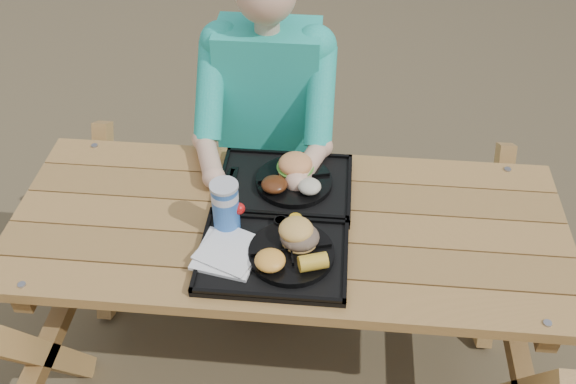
{
  "coord_description": "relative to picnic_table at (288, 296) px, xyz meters",
  "views": [
    {
      "loc": [
        0.14,
        -1.48,
        2.19
      ],
      "look_at": [
        0.0,
        0.0,
        0.88
      ],
      "focal_mm": 40.0,
      "sensor_mm": 36.0,
      "label": 1
    }
  ],
  "objects": [
    {
      "name": "potato_salad",
      "position": [
        0.06,
        0.11,
        0.44
      ],
      "size": [
        0.08,
        0.08,
        0.04
      ],
      "primitive_type": "ellipsoid",
      "color": "beige",
      "rests_on": "plate_far"
    },
    {
      "name": "diner",
      "position": [
        -0.13,
        0.57,
        0.27
      ],
      "size": [
        0.48,
        0.84,
        1.28
      ],
      "primitive_type": null,
      "color": "#1C98C9",
      "rests_on": "ground"
    },
    {
      "name": "cutlery_far",
      "position": [
        -0.21,
        0.16,
        0.4
      ],
      "size": [
        0.03,
        0.15,
        0.01
      ],
      "primitive_type": "cube",
      "rotation": [
        0.0,
        0.0,
        0.02
      ],
      "color": "black",
      "rests_on": "tray_far"
    },
    {
      "name": "plate_near",
      "position": [
        0.03,
        -0.16,
        0.41
      ],
      "size": [
        0.26,
        0.26,
        0.02
      ],
      "primitive_type": "cylinder",
      "color": "black",
      "rests_on": "tray_near"
    },
    {
      "name": "tray_far",
      "position": [
        -0.03,
        0.16,
        0.39
      ],
      "size": [
        0.45,
        0.35,
        0.02
      ],
      "primitive_type": "cube",
      "color": "black",
      "rests_on": "picnic_table"
    },
    {
      "name": "burger",
      "position": [
        0.01,
        0.2,
        0.47
      ],
      "size": [
        0.12,
        0.12,
        0.11
      ],
      "primitive_type": null,
      "color": "#F39755",
      "rests_on": "plate_far"
    },
    {
      "name": "condiment_bbq",
      "position": [
        -0.02,
        -0.04,
        0.41
      ],
      "size": [
        0.04,
        0.04,
        0.03
      ],
      "primitive_type": "cylinder",
      "color": "black",
      "rests_on": "tray_near"
    },
    {
      "name": "picnic_table",
      "position": [
        0.0,
        0.0,
        0.0
      ],
      "size": [
        1.8,
        1.49,
        0.75
      ],
      "primitive_type": null,
      "color": "#999999",
      "rests_on": "ground"
    },
    {
      "name": "tray_near",
      "position": [
        -0.03,
        -0.16,
        0.39
      ],
      "size": [
        0.45,
        0.35,
        0.02
      ],
      "primitive_type": "cube",
      "color": "black",
      "rests_on": "picnic_table"
    },
    {
      "name": "sandwich",
      "position": [
        0.05,
        -0.12,
        0.47
      ],
      "size": [
        0.11,
        0.11,
        0.11
      ],
      "primitive_type": null,
      "color": "#EDB053",
      "rests_on": "plate_near"
    },
    {
      "name": "corn_cob",
      "position": [
        0.09,
        -0.22,
        0.44
      ],
      "size": [
        0.11,
        0.11,
        0.05
      ],
      "primitive_type": null,
      "rotation": [
        0.0,
        0.0,
        0.32
      ],
      "color": "gold",
      "rests_on": "plate_near"
    },
    {
      "name": "mac_cheese",
      "position": [
        -0.03,
        -0.23,
        0.44
      ],
      "size": [
        0.09,
        0.09,
        0.05
      ],
      "primitive_type": "ellipsoid",
      "color": "#FFB543",
      "rests_on": "plate_near"
    },
    {
      "name": "soda_cup",
      "position": [
        -0.19,
        -0.06,
        0.48
      ],
      "size": [
        0.08,
        0.08,
        0.17
      ],
      "primitive_type": "cylinder",
      "color": "blue",
      "rests_on": "tray_near"
    },
    {
      "name": "plate_far",
      "position": [
        0.0,
        0.17,
        0.41
      ],
      "size": [
        0.26,
        0.26,
        0.02
      ],
      "primitive_type": "cylinder",
      "color": "black",
      "rests_on": "tray_far"
    },
    {
      "name": "condiment_mustard",
      "position": [
        0.03,
        -0.02,
        0.41
      ],
      "size": [
        0.05,
        0.05,
        0.03
      ],
      "primitive_type": "cylinder",
      "color": "gold",
      "rests_on": "tray_near"
    },
    {
      "name": "ground",
      "position": [
        0.0,
        0.0,
        -0.38
      ],
      "size": [
        60.0,
        60.0,
        0.0
      ],
      "primitive_type": "plane",
      "color": "#999999",
      "rests_on": "ground"
    },
    {
      "name": "napkin_stack",
      "position": [
        -0.17,
        -0.18,
        0.41
      ],
      "size": [
        0.21,
        0.21,
        0.02
      ],
      "primitive_type": "cube",
      "rotation": [
        0.0,
        0.0,
        -0.19
      ],
      "color": "white",
      "rests_on": "tray_near"
    },
    {
      "name": "baked_beans",
      "position": [
        -0.06,
        0.11,
        0.43
      ],
      "size": [
        0.09,
        0.09,
        0.04
      ],
      "primitive_type": "ellipsoid",
      "color": "#542710",
      "rests_on": "plate_far"
    }
  ]
}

